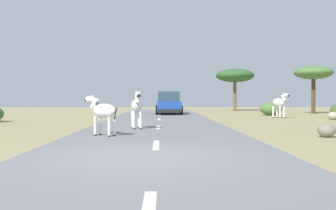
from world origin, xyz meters
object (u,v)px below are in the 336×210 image
at_px(bush_2, 271,109).
at_px(zebra_2, 103,111).
at_px(rock_3, 106,115).
at_px(zebra_1, 279,103).
at_px(car_0, 168,104).
at_px(rock_0, 327,130).
at_px(rock_4, 333,116).
at_px(zebra_0, 137,106).
at_px(tree_2, 235,76).
at_px(tree_0, 314,73).

bearing_deg(bush_2, zebra_2, -123.07).
relative_size(zebra_2, rock_3, 2.76).
bearing_deg(rock_3, zebra_1, -5.83).
bearing_deg(bush_2, car_0, 168.96).
bearing_deg(rock_0, rock_4, 64.21).
distance_m(zebra_0, zebra_1, 12.40).
distance_m(zebra_2, rock_3, 13.03).
height_order(car_0, tree_2, tree_2).
relative_size(car_0, tree_2, 1.04).
bearing_deg(zebra_0, rock_4, -157.00).
xyz_separation_m(zebra_0, rock_4, (11.27, 6.99, -0.73)).
bearing_deg(tree_2, zebra_2, -110.31).
bearing_deg(car_0, zebra_0, 82.65).
xyz_separation_m(rock_3, rock_4, (13.97, -3.08, 0.09)).
bearing_deg(rock_4, rock_0, -115.79).
xyz_separation_m(car_0, rock_3, (-4.26, -4.16, -0.69)).
bearing_deg(rock_3, car_0, 44.34).
xyz_separation_m(tree_0, rock_3, (-16.18, -5.35, -3.17)).
relative_size(tree_2, bush_2, 2.56).
distance_m(zebra_1, rock_4, 3.35).
distance_m(car_0, tree_0, 12.24).
height_order(zebra_0, rock_3, zebra_0).
xyz_separation_m(tree_2, bush_2, (0.88, -9.43, -3.01)).
height_order(zebra_1, tree_0, tree_0).
height_order(tree_0, rock_0, tree_0).
xyz_separation_m(tree_2, rock_4, (2.95, -15.17, -3.26)).
height_order(zebra_1, zebra_2, zebra_1).
xyz_separation_m(car_0, bush_2, (7.65, -1.49, -0.36)).
bearing_deg(zebra_2, rock_4, -16.70).
xyz_separation_m(car_0, tree_0, (11.93, 1.19, 2.48)).
distance_m(bush_2, rock_4, 6.11).
bearing_deg(rock_4, bush_2, 109.84).
bearing_deg(zebra_2, rock_0, -56.36).
height_order(zebra_0, rock_0, zebra_0).
xyz_separation_m(bush_2, rock_3, (-11.90, -2.67, -0.34)).
distance_m(bush_2, rock_3, 12.20).
bearing_deg(tree_0, tree_2, 127.41).
xyz_separation_m(zebra_0, tree_2, (8.31, 22.16, 2.54)).
bearing_deg(zebra_2, zebra_0, 16.19).
distance_m(car_0, bush_2, 7.80).
distance_m(zebra_1, car_0, 8.85).
relative_size(zebra_0, car_0, 0.37).
distance_m(car_0, rock_0, 17.86).
bearing_deg(rock_0, car_0, 106.02).
height_order(tree_0, tree_2, tree_2).
relative_size(tree_0, rock_4, 5.59).
relative_size(zebra_1, rock_0, 2.82).
distance_m(tree_0, tree_2, 8.50).
distance_m(bush_2, rock_0, 15.90).
relative_size(car_0, rock_4, 6.23).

